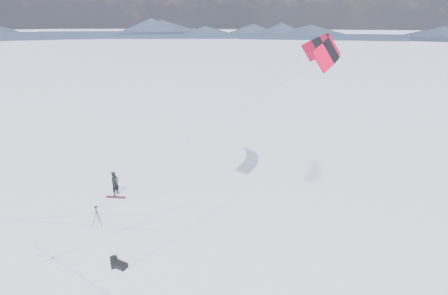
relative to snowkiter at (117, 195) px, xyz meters
The scene contains 9 objects.
ground 4.36m from the snowkiter, 55.82° to the right, with size 1800.00×1800.00×0.00m, color white.
horizon_hills 5.49m from the snowkiter, 55.82° to the right, with size 704.47×706.88×8.37m.
snow_tracks 4.35m from the snowkiter, 65.54° to the right, with size 14.76×10.25×0.01m.
snowkiter is the anchor object (origin of this frame).
snowboard 0.42m from the snowkiter, 57.14° to the right, with size 1.53×0.29×0.04m, color maroon.
tripod 4.11m from the snowkiter, 63.90° to the right, with size 0.61×0.68×1.38m.
gear_bag_a 8.40m from the snowkiter, 46.35° to the right, with size 0.83×0.40×0.37m.
gear_bag_b 8.07m from the snowkiter, 48.37° to the right, with size 0.84×0.81×0.36m.
power_kite 17.92m from the snowkiter, 17.86° to the left, with size 15.01×7.24×10.56m.
Camera 1 is at (14.40, -12.76, 12.23)m, focal length 26.00 mm.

